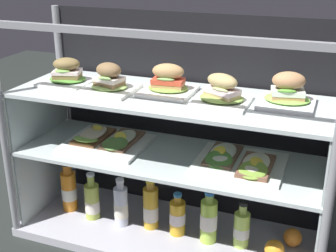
{
  "coord_description": "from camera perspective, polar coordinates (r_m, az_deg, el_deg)",
  "views": [
    {
      "loc": [
        0.6,
        -1.59,
        1.2
      ],
      "look_at": [
        0.0,
        0.0,
        0.53
      ],
      "focal_mm": 48.97,
      "sensor_mm": 36.0,
      "label": 1
    }
  ],
  "objects": [
    {
      "name": "juice_bottle_front_right_end",
      "position": [
        2.2,
        -12.19,
        -7.77
      ],
      "size": [
        0.07,
        0.07,
        0.24
      ],
      "color": "orange",
      "rests_on": "case_base_deck"
    },
    {
      "name": "juice_bottle_front_middle",
      "position": [
        2.06,
        -5.87,
        -9.89
      ],
      "size": [
        0.06,
        0.06,
        0.23
      ],
      "color": "silver",
      "rests_on": "case_base_deck"
    },
    {
      "name": "orange_fruit_near_left_post",
      "position": [
        2.01,
        15.24,
        -13.23
      ],
      "size": [
        0.08,
        0.08,
        0.08
      ],
      "primitive_type": "sphere",
      "color": "orange",
      "rests_on": "case_base_deck"
    },
    {
      "name": "plated_roll_sandwich_near_right_corner",
      "position": [
        1.97,
        -12.37,
        6.27
      ],
      "size": [
        0.2,
        0.2,
        0.11
      ],
      "color": "white",
      "rests_on": "shelf_upper_glass"
    },
    {
      "name": "open_sandwich_tray_center",
      "position": [
        1.98,
        -7.72,
        -1.81
      ],
      "size": [
        0.34,
        0.29,
        0.06
      ],
      "color": "white",
      "rests_on": "shelf_lower_glass"
    },
    {
      "name": "juice_bottle_front_fourth",
      "position": [
        1.99,
        1.19,
        -11.25
      ],
      "size": [
        0.07,
        0.07,
        0.19
      ],
      "color": "gold",
      "rests_on": "case_base_deck"
    },
    {
      "name": "plated_roll_sandwich_right_of_center",
      "position": [
        1.71,
        14.65,
        3.92
      ],
      "size": [
        0.2,
        0.2,
        0.13
      ],
      "color": "white",
      "rests_on": "shelf_upper_glass"
    },
    {
      "name": "case_frame",
      "position": [
        1.95,
        1.47,
        0.98
      ],
      "size": [
        1.3,
        0.47,
        0.95
      ],
      "color": "gray",
      "rests_on": "ground"
    },
    {
      "name": "riser_lower_tier",
      "position": [
        1.96,
        0.0,
        -8.62
      ],
      "size": [
        1.24,
        0.41,
        0.35
      ],
      "color": "silver",
      "rests_on": "case_base_deck"
    },
    {
      "name": "ground_plane",
      "position": [
        2.08,
        0.0,
        -13.91
      ],
      "size": [
        6.0,
        6.0,
        0.02
      ],
      "primitive_type": "cube",
      "color": "black",
      "rests_on": "ground"
    },
    {
      "name": "juice_bottle_back_center",
      "position": [
        2.13,
        -9.41,
        -9.21
      ],
      "size": [
        0.07,
        0.07,
        0.22
      ],
      "color": "#B9C94C",
      "rests_on": "case_base_deck"
    },
    {
      "name": "juice_bottle_front_second",
      "position": [
        2.03,
        -2.17,
        -10.17
      ],
      "size": [
        0.07,
        0.07,
        0.23
      ],
      "color": "gold",
      "rests_on": "case_base_deck"
    },
    {
      "name": "open_sandwich_tray_right_of_center",
      "position": [
        1.79,
        8.9,
        -4.42
      ],
      "size": [
        0.34,
        0.3,
        0.06
      ],
      "color": "white",
      "rests_on": "shelf_lower_glass"
    },
    {
      "name": "shelf_upper_glass",
      "position": [
        1.78,
        0.0,
        3.59
      ],
      "size": [
        1.25,
        0.42,
        0.01
      ],
      "primitive_type": "cube",
      "color": "silver",
      "rests_on": "riser_upper_tier"
    },
    {
      "name": "orange_fruit_beside_bottles",
      "position": [
        1.92,
        13.11,
        -14.74
      ],
      "size": [
        0.08,
        0.08,
        0.08
      ],
      "primitive_type": "sphere",
      "color": "orange",
      "rests_on": "case_base_deck"
    },
    {
      "name": "juice_bottle_front_left_end",
      "position": [
        1.95,
        9.15,
        -12.47
      ],
      "size": [
        0.07,
        0.07,
        0.21
      ],
      "color": "#B2D453",
      "rests_on": "case_base_deck"
    },
    {
      "name": "juice_bottle_back_right",
      "position": [
        1.95,
        5.09,
        -11.57
      ],
      "size": [
        0.07,
        0.07,
        0.23
      ],
      "color": "#B1DA49",
      "rests_on": "case_base_deck"
    },
    {
      "name": "case_base_deck",
      "position": [
        2.07,
        0.0,
        -13.26
      ],
      "size": [
        1.3,
        0.47,
        0.04
      ],
      "primitive_type": "cube",
      "color": "#B7B5C1",
      "rests_on": "ground"
    },
    {
      "name": "plated_roll_sandwich_far_right",
      "position": [
        1.69,
        6.7,
        4.05
      ],
      "size": [
        0.2,
        0.2,
        0.11
      ],
      "color": "white",
      "rests_on": "shelf_upper_glass"
    },
    {
      "name": "plated_roll_sandwich_near_left_corner",
      "position": [
        1.83,
        -7.34,
        5.49
      ],
      "size": [
        0.2,
        0.2,
        0.12
      ],
      "color": "white",
      "rests_on": "shelf_upper_glass"
    },
    {
      "name": "shelf_lower_glass",
      "position": [
        1.88,
        0.0,
        -3.83
      ],
      "size": [
        1.25,
        0.42,
        0.01
      ],
      "primitive_type": "cube",
      "color": "silver",
      "rests_on": "riser_lower_tier"
    },
    {
      "name": "plated_roll_sandwich_left_of_center",
      "position": [
        1.8,
        0.01,
        5.35
      ],
      "size": [
        0.2,
        0.2,
        0.12
      ],
      "color": "white",
      "rests_on": "shelf_upper_glass"
    },
    {
      "name": "riser_upper_tier",
      "position": [
        1.83,
        0.0,
        -0.22
      ],
      "size": [
        1.24,
        0.41,
        0.24
      ],
      "color": "silver",
      "rests_on": "shelf_lower_glass"
    }
  ]
}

